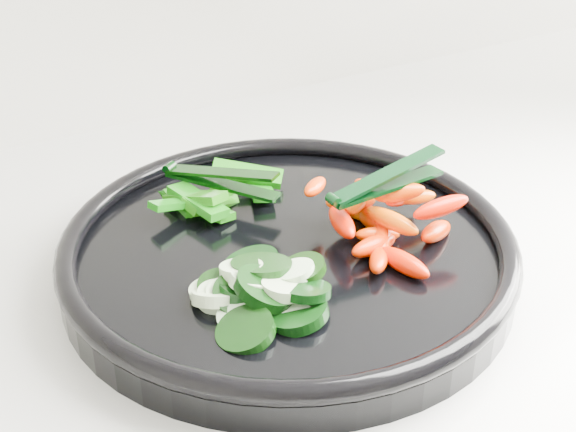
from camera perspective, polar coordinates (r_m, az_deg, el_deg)
veggie_tray at (r=0.66m, az=0.00°, el=-2.59°), size 0.46×0.46×0.04m
cucumber_pile at (r=0.60m, az=-2.39°, el=-5.35°), size 0.12×0.13×0.04m
carrot_pile at (r=0.67m, az=6.65°, el=0.01°), size 0.12×0.16×0.05m
pepper_pile at (r=0.72m, az=-5.46°, el=1.41°), size 0.14×0.09×0.04m
tong_carrot at (r=0.66m, az=6.85°, el=2.45°), size 0.11×0.02×0.02m
tong_pepper at (r=0.71m, az=-5.01°, el=2.73°), size 0.07×0.10×0.02m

